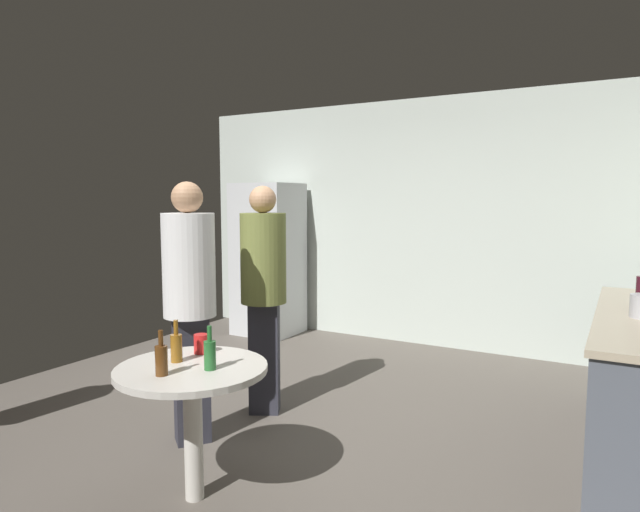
# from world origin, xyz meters

# --- Properties ---
(ground_plane) EXTENTS (5.20, 5.20, 0.10)m
(ground_plane) POSITION_xyz_m (0.00, 0.00, -0.05)
(ground_plane) COLOR #5B544C
(wall_back) EXTENTS (5.32, 0.06, 2.70)m
(wall_back) POSITION_xyz_m (0.00, 2.63, 1.35)
(wall_back) COLOR beige
(wall_back) RESTS_ON ground_plane
(refrigerator) EXTENTS (0.70, 0.68, 1.80)m
(refrigerator) POSITION_xyz_m (-1.62, 2.20, 0.90)
(refrigerator) COLOR silver
(refrigerator) RESTS_ON ground_plane
(foreground_table) EXTENTS (0.80, 0.80, 0.73)m
(foreground_table) POSITION_xyz_m (0.14, -1.04, 0.63)
(foreground_table) COLOR beige
(foreground_table) RESTS_ON ground_plane
(beer_bottle_amber) EXTENTS (0.06, 0.06, 0.23)m
(beer_bottle_amber) POSITION_xyz_m (0.02, -1.02, 0.82)
(beer_bottle_amber) COLOR #8C5919
(beer_bottle_amber) RESTS_ON foreground_table
(beer_bottle_brown) EXTENTS (0.06, 0.06, 0.23)m
(beer_bottle_brown) POSITION_xyz_m (0.12, -1.23, 0.82)
(beer_bottle_brown) COLOR #593314
(beer_bottle_brown) RESTS_ON foreground_table
(beer_bottle_green) EXTENTS (0.06, 0.06, 0.23)m
(beer_bottle_green) POSITION_xyz_m (0.27, -1.04, 0.82)
(beer_bottle_green) COLOR #26662D
(beer_bottle_green) RESTS_ON foreground_table
(plastic_cup_red) EXTENTS (0.08, 0.08, 0.11)m
(plastic_cup_red) POSITION_xyz_m (0.02, -0.83, 0.79)
(plastic_cup_red) COLOR red
(plastic_cup_red) RESTS_ON foreground_table
(person_in_white_shirt) EXTENTS (0.48, 0.48, 1.73)m
(person_in_white_shirt) POSITION_xyz_m (-0.36, -0.51, 1.01)
(person_in_white_shirt) COLOR #2D2D38
(person_in_white_shirt) RESTS_ON ground_plane
(person_in_olive_shirt) EXTENTS (0.46, 0.46, 1.71)m
(person_in_olive_shirt) POSITION_xyz_m (-0.23, 0.14, 1.00)
(person_in_olive_shirt) COLOR #2D2D38
(person_in_olive_shirt) RESTS_ON ground_plane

